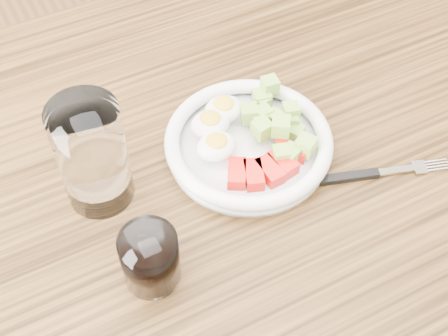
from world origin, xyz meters
The scene contains 5 objects.
dining_table centered at (0.00, 0.00, 0.67)m, with size 1.50×0.90×0.77m.
bowl centered at (0.04, 0.04, 0.79)m, with size 0.22×0.22×0.06m.
fork centered at (0.16, -0.07, 0.77)m, with size 0.18×0.07×0.01m.
water_glass centered at (-0.16, 0.07, 0.85)m, with size 0.08×0.08×0.15m, color white.
coffee_glass centered at (-0.15, -0.07, 0.81)m, with size 0.07×0.07×0.08m.
Camera 1 is at (-0.23, -0.42, 1.42)m, focal length 50.00 mm.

